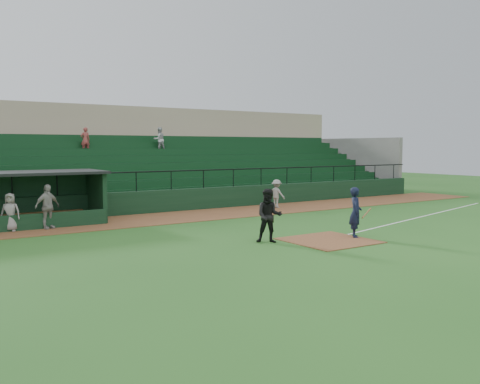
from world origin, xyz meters
TOP-DOWN VIEW (x-y plane):
  - ground at (0.00, 0.00)m, footprint 90.00×90.00m
  - warning_track at (0.00, 8.00)m, footprint 40.00×4.00m
  - home_plate_dirt at (0.00, -1.00)m, footprint 3.00×3.00m
  - foul_line at (8.00, 1.20)m, footprint 17.49×4.44m
  - stadium_structure at (-0.00, 16.46)m, footprint 38.00×13.08m
  - batter_at_plate at (1.34, -1.04)m, footprint 1.20×0.85m
  - umpire at (-2.09, -0.04)m, footprint 1.22×1.17m
  - runner at (4.73, 8.31)m, footprint 0.88×1.17m
  - dugout_player_a at (-8.08, 7.66)m, footprint 1.20×0.79m
  - dugout_player_b at (-9.51, 7.83)m, footprint 0.92×0.80m

SIDE VIEW (x-z plane):
  - ground at x=0.00m, z-range 0.00..0.00m
  - foul_line at x=8.00m, z-range 0.00..0.01m
  - warning_track at x=0.00m, z-range 0.00..0.03m
  - home_plate_dirt at x=0.00m, z-range 0.00..0.03m
  - dugout_player_b at x=-9.51m, z-range 0.03..1.61m
  - runner at x=4.73m, z-range 0.03..1.64m
  - dugout_player_a at x=-8.08m, z-range 0.03..1.93m
  - batter_at_plate at x=1.34m, z-range 0.00..1.96m
  - umpire at x=-2.09m, z-range 0.00..1.98m
  - stadium_structure at x=0.00m, z-range -0.90..5.50m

